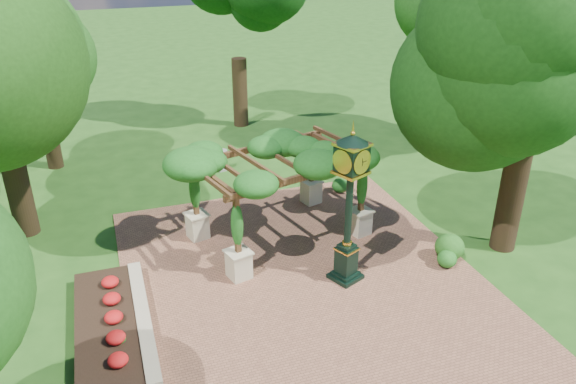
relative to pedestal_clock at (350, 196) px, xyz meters
name	(u,v)px	position (x,y,z in m)	size (l,w,h in m)	color
ground	(318,302)	(-1.16, -0.75, -2.70)	(120.00, 120.00, 0.00)	#1E4714
brick_plaza	(305,281)	(-1.16, 0.25, -2.68)	(10.00, 12.00, 0.04)	brown
border_wall	(143,320)	(-5.76, -0.25, -2.50)	(0.35, 5.00, 0.40)	#C6B793
flower_bed	(107,328)	(-6.66, -0.25, -2.52)	(1.50, 5.00, 0.36)	red
pedestal_clock	(350,196)	(0.00, 0.00, 0.00)	(1.17, 1.17, 4.52)	black
pergola	(279,160)	(-1.04, 2.97, 0.03)	(5.95, 4.53, 3.33)	beige
sundial	(222,161)	(-1.57, 8.95, -2.33)	(0.56, 0.56, 0.86)	gray
shrub_front	(447,259)	(3.11, -0.43, -2.40)	(0.58, 0.58, 0.52)	#20601B
shrub_mid	(450,247)	(3.43, -0.06, -2.26)	(0.89, 0.89, 0.80)	#235919
shrub_back	(340,185)	(2.17, 5.30, -2.38)	(0.63, 0.63, 0.57)	#1D5619
tree_west_far	(32,41)	(-8.17, 11.55, 2.54)	(3.88, 3.88, 7.65)	black
tree_north	(237,3)	(0.62, 14.21, 3.25)	(3.69, 3.69, 8.74)	#382716
tree_east_near	(540,51)	(5.47, 0.02, 3.51)	(4.67, 4.67, 9.07)	#372316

